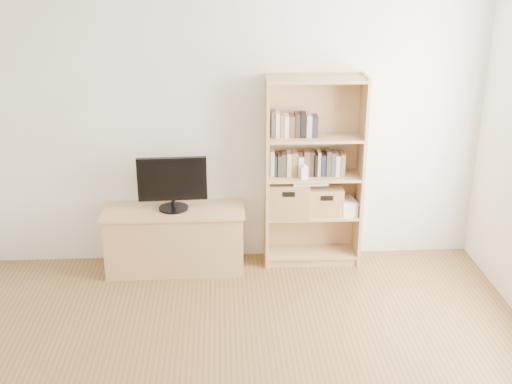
{
  "coord_description": "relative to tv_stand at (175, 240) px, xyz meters",
  "views": [
    {
      "loc": [
        -0.08,
        -2.97,
        2.77
      ],
      "look_at": [
        0.2,
        1.9,
        0.87
      ],
      "focal_mm": 45.0,
      "sensor_mm": 36.0,
      "label": 1
    }
  ],
  "objects": [
    {
      "name": "basket_left",
      "position": [
        1.01,
        0.07,
        0.36
      ],
      "size": [
        0.38,
        0.32,
        0.31
      ],
      "primitive_type": "cube",
      "rotation": [
        0.0,
        0.0,
        -0.04
      ],
      "color": "#A4794A",
      "rests_on": "bookshelf"
    },
    {
      "name": "basket_right",
      "position": [
        1.35,
        0.07,
        0.33
      ],
      "size": [
        0.32,
        0.26,
        0.25
      ],
      "primitive_type": "cube",
      "rotation": [
        0.0,
        0.0,
        -0.02
      ],
      "color": "#A4794A",
      "rests_on": "bookshelf"
    },
    {
      "name": "bookshelf",
      "position": [
        1.25,
        0.07,
        0.59
      ],
      "size": [
        0.87,
        0.32,
        1.73
      ],
      "primitive_type": "cube",
      "rotation": [
        0.0,
        0.0,
        -0.02
      ],
      "color": "#A78255",
      "rests_on": "floor"
    },
    {
      "name": "laptop",
      "position": [
        1.21,
        0.05,
        0.52
      ],
      "size": [
        0.31,
        0.22,
        0.02
      ],
      "primitive_type": "cube",
      "rotation": [
        0.0,
        0.0,
        0.0
      ],
      "color": "silver",
      "rests_on": "basket_left"
    },
    {
      "name": "books_row_mid",
      "position": [
        1.25,
        0.09,
        0.69
      ],
      "size": [
        0.9,
        0.2,
        0.24
      ],
      "primitive_type": "cube",
      "rotation": [
        0.0,
        0.0,
        0.03
      ],
      "color": "#AEA894",
      "rests_on": "bookshelf"
    },
    {
      "name": "baby_monitor",
      "position": [
        1.15,
        -0.02,
        0.62
      ],
      "size": [
        0.06,
        0.04,
        0.11
      ],
      "primitive_type": "cube",
      "rotation": [
        0.0,
        0.0,
        0.13
      ],
      "color": "white",
      "rests_on": "bookshelf"
    },
    {
      "name": "television",
      "position": [
        0.0,
        0.0,
        0.54
      ],
      "size": [
        0.6,
        0.07,
        0.47
      ],
      "primitive_type": "cube",
      "rotation": [
        0.0,
        0.0,
        0.04
      ],
      "color": "black",
      "rests_on": "tv_stand"
    },
    {
      "name": "tv_stand",
      "position": [
        0.0,
        0.0,
        0.0
      ],
      "size": [
        1.21,
        0.45,
        0.55
      ],
      "primitive_type": "cube",
      "rotation": [
        0.0,
        0.0,
        0.0
      ],
      "color": "#A78255",
      "rests_on": "floor"
    },
    {
      "name": "books_row_upper",
      "position": [
        1.05,
        0.1,
        1.02
      ],
      "size": [
        0.37,
        0.15,
        0.19
      ],
      "primitive_type": "cube",
      "rotation": [
        0.0,
        0.0,
        0.03
      ],
      "color": "#AEA894",
      "rests_on": "bookshelf"
    },
    {
      "name": "magazine_stack",
      "position": [
        1.54,
        0.06,
        0.26
      ],
      "size": [
        0.19,
        0.26,
        0.11
      ],
      "primitive_type": "cube",
      "rotation": [
        0.0,
        0.0,
        0.1
      ],
      "color": "silver",
      "rests_on": "bookshelf"
    },
    {
      "name": "back_wall",
      "position": [
        0.51,
        0.23,
        1.02
      ],
      "size": [
        4.5,
        0.02,
        2.6
      ],
      "primitive_type": "cube",
      "color": "silver",
      "rests_on": "floor"
    }
  ]
}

